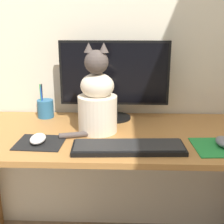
# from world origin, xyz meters

# --- Properties ---
(wall_back) EXTENTS (7.00, 0.04, 2.50)m
(wall_back) POSITION_xyz_m (0.00, 0.34, 1.25)
(wall_back) COLOR beige
(wall_back) RESTS_ON ground_plane
(desk) EXTENTS (1.50, 0.61, 0.72)m
(desk) POSITION_xyz_m (0.00, 0.00, 0.62)
(desk) COLOR #A87038
(desk) RESTS_ON ground_plane
(monitor) EXTENTS (0.55, 0.17, 0.40)m
(monitor) POSITION_xyz_m (0.01, 0.21, 0.94)
(monitor) COLOR black
(monitor) RESTS_ON desk
(keyboard) EXTENTS (0.45, 0.16, 0.02)m
(keyboard) POSITION_xyz_m (0.07, -0.18, 0.73)
(keyboard) COLOR black
(keyboard) RESTS_ON desk
(mousepad_left) EXTENTS (0.20, 0.18, 0.00)m
(mousepad_left) POSITION_xyz_m (-0.30, -0.13, 0.72)
(mousepad_left) COLOR black
(mousepad_left) RESTS_ON desk
(mousepad_right) EXTENTS (0.24, 0.21, 0.00)m
(mousepad_right) POSITION_xyz_m (0.45, -0.15, 0.72)
(mousepad_right) COLOR #238438
(mousepad_right) RESTS_ON desk
(computer_mouse_left) EXTENTS (0.06, 0.10, 0.03)m
(computer_mouse_left) POSITION_xyz_m (-0.30, -0.13, 0.74)
(computer_mouse_left) COLOR white
(computer_mouse_left) RESTS_ON mousepad_left
(computer_mouse_right) EXTENTS (0.06, 0.10, 0.03)m
(computer_mouse_right) POSITION_xyz_m (0.46, -0.14, 0.74)
(computer_mouse_right) COLOR slate
(computer_mouse_right) RESTS_ON mousepad_right
(cat) EXTENTS (0.26, 0.21, 0.40)m
(cat) POSITION_xyz_m (-0.07, 0.02, 0.87)
(cat) COLOR beige
(cat) RESTS_ON desk
(pen_cup) EXTENTS (0.08, 0.08, 0.18)m
(pen_cup) POSITION_xyz_m (-0.36, 0.22, 0.77)
(pen_cup) COLOR #286089
(pen_cup) RESTS_ON desk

